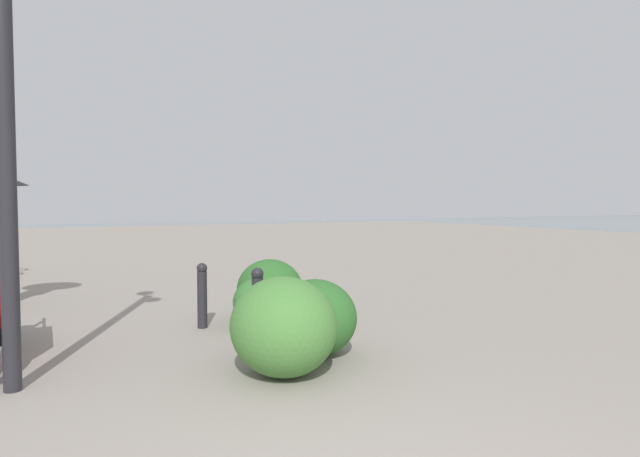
# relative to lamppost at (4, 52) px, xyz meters

# --- Properties ---
(lamppost) EXTENTS (0.98, 0.28, 4.16)m
(lamppost) POSITION_rel_lamppost_xyz_m (0.00, 0.00, 0.00)
(lamppost) COLOR #232328
(lamppost) RESTS_ON ground
(bollard_near) EXTENTS (0.13, 0.13, 0.88)m
(bollard_near) POSITION_rel_lamppost_xyz_m (0.22, -2.22, -2.30)
(bollard_near) COLOR #232328
(bollard_near) RESTS_ON ground
(bollard_mid) EXTENTS (0.13, 0.13, 0.81)m
(bollard_mid) POSITION_rel_lamppost_xyz_m (1.53, -1.97, -2.34)
(bollard_mid) COLOR #232328
(bollard_mid) RESTS_ON ground
(shrub_low) EXTENTS (1.05, 0.94, 0.89)m
(shrub_low) POSITION_rel_lamppost_xyz_m (-0.63, -2.15, -2.31)
(shrub_low) COLOR #477F38
(shrub_low) RESTS_ON ground
(shrub_round) EXTENTS (0.91, 0.82, 0.77)m
(shrub_round) POSITION_rel_lamppost_xyz_m (-0.17, -2.70, -2.37)
(shrub_round) COLOR #2D6628
(shrub_round) RESTS_ON ground
(shrub_wide) EXTENTS (0.95, 0.86, 0.81)m
(shrub_wide) POSITION_rel_lamppost_xyz_m (1.55, -2.87, -2.36)
(shrub_wide) COLOR #2D6628
(shrub_wide) RESTS_ON ground
(shrub_tall) EXTENTS (0.72, 0.65, 0.61)m
(shrub_tall) POSITION_rel_lamppost_xyz_m (1.27, -2.62, -2.45)
(shrub_tall) COLOR #387533
(shrub_tall) RESTS_ON ground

